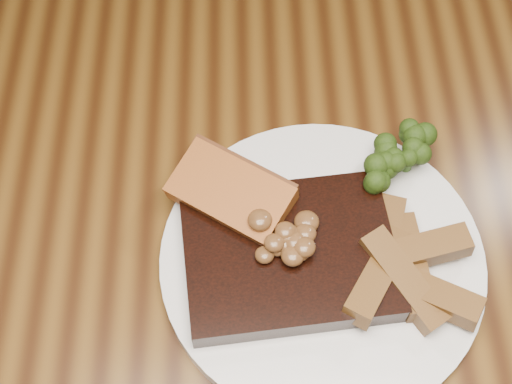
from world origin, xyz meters
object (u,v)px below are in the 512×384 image
plate (322,261)px  chair_far (352,3)px  potato_wedges (396,267)px  dining_table (261,264)px  garlic_bread (232,204)px  steak (289,256)px

plate → chair_far: bearing=79.2°
potato_wedges → dining_table: bearing=153.3°
chair_far → dining_table: bearing=66.9°
dining_table → chair_far: (0.17, 0.58, -0.19)m
dining_table → plate: size_ratio=5.40×
dining_table → chair_far: chair_far is taller
plate → garlic_bread: 0.10m
steak → potato_wedges: size_ratio=1.47×
garlic_bread → steak: bearing=-14.8°
chair_far → garlic_bread: chair_far is taller
potato_wedges → chair_far: bearing=85.1°
dining_table → potato_wedges: bearing=-26.7°
potato_wedges → steak: bearing=172.9°
chair_far → steak: 0.71m
dining_table → garlic_bread: (-0.03, 0.01, 0.12)m
plate → garlic_bread: garlic_bread is taller
garlic_bread → potato_wedges: size_ratio=0.86×
dining_table → garlic_bread: bearing=164.0°
plate → steak: size_ratio=1.60×
chair_far → steak: chair_far is taller
steak → potato_wedges: bearing=-13.3°
potato_wedges → plate: bearing=166.6°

